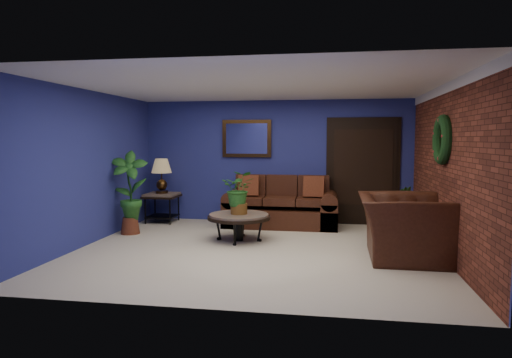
% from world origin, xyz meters
% --- Properties ---
extents(floor, '(5.50, 5.50, 0.00)m').
position_xyz_m(floor, '(0.00, 0.00, 0.00)').
color(floor, beige).
rests_on(floor, ground).
extents(wall_back, '(5.50, 0.04, 2.50)m').
position_xyz_m(wall_back, '(0.00, 2.50, 1.25)').
color(wall_back, navy).
rests_on(wall_back, ground).
extents(wall_left, '(0.04, 5.00, 2.50)m').
position_xyz_m(wall_left, '(-2.75, 0.00, 1.25)').
color(wall_left, navy).
rests_on(wall_left, ground).
extents(wall_right_brick, '(0.04, 5.00, 2.50)m').
position_xyz_m(wall_right_brick, '(2.75, 0.00, 1.25)').
color(wall_right_brick, brown).
rests_on(wall_right_brick, ground).
extents(ceiling, '(5.50, 5.00, 0.02)m').
position_xyz_m(ceiling, '(0.00, 0.00, 2.50)').
color(ceiling, white).
rests_on(ceiling, wall_back).
extents(crown_molding, '(0.03, 5.00, 0.14)m').
position_xyz_m(crown_molding, '(2.72, 0.00, 2.43)').
color(crown_molding, white).
rests_on(crown_molding, wall_right_brick).
extents(wall_mirror, '(1.02, 0.06, 0.77)m').
position_xyz_m(wall_mirror, '(-0.60, 2.46, 1.72)').
color(wall_mirror, '#422A12').
rests_on(wall_mirror, wall_back).
extents(closet_door, '(1.44, 0.06, 2.18)m').
position_xyz_m(closet_door, '(1.75, 2.47, 1.05)').
color(closet_door, black).
rests_on(closet_door, wall_back).
extents(wreath, '(0.16, 0.72, 0.72)m').
position_xyz_m(wreath, '(2.69, 0.05, 1.70)').
color(wreath, black).
rests_on(wreath, wall_right_brick).
extents(sofa, '(2.20, 0.95, 0.99)m').
position_xyz_m(sofa, '(0.16, 2.08, 0.32)').
color(sofa, '#411F12').
rests_on(sofa, ground).
extents(coffee_table, '(1.06, 1.06, 0.45)m').
position_xyz_m(coffee_table, '(-0.39, 0.62, 0.40)').
color(coffee_table, '#57524C').
rests_on(coffee_table, ground).
extents(end_table, '(0.66, 0.66, 0.60)m').
position_xyz_m(end_table, '(-2.30, 2.05, 0.46)').
color(end_table, '#57524C').
rests_on(end_table, ground).
extents(table_lamp, '(0.41, 0.41, 0.68)m').
position_xyz_m(table_lamp, '(-2.30, 2.05, 1.04)').
color(table_lamp, '#422A12').
rests_on(table_lamp, end_table).
extents(side_chair, '(0.47, 0.47, 0.99)m').
position_xyz_m(side_chair, '(0.64, 2.12, 0.56)').
color(side_chair, '#522817').
rests_on(side_chair, ground).
extents(armchair, '(1.23, 1.41, 0.90)m').
position_xyz_m(armchair, '(2.15, -0.11, 0.45)').
color(armchair, '#411F12').
rests_on(armchair, ground).
extents(coffee_plant, '(0.57, 0.50, 0.73)m').
position_xyz_m(coffee_plant, '(-0.39, 0.62, 0.85)').
color(coffee_plant, brown).
rests_on(coffee_plant, coffee_table).
extents(floor_plant, '(0.44, 0.38, 0.88)m').
position_xyz_m(floor_plant, '(2.35, 1.52, 0.47)').
color(floor_plant, brown).
rests_on(floor_plant, ground).
extents(tall_plant, '(0.76, 0.61, 1.51)m').
position_xyz_m(tall_plant, '(-2.45, 0.85, 0.82)').
color(tall_plant, brown).
rests_on(tall_plant, ground).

